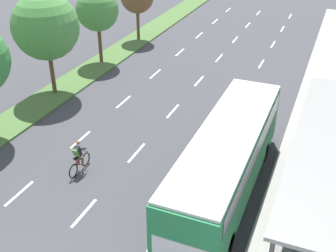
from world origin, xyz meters
The scene contains 10 objects.
median_strip centered at (-8.30, 20.00, 0.06)m, with size 2.60×52.00×0.12m, color #4C7038.
sidewalk_right centered at (9.25, 20.00, 0.07)m, with size 4.50×52.00×0.15m, color #ADAAA3.
lane_divider_left centered at (-3.50, 18.66, 0.00)m, with size 0.14×48.31×0.01m.
lane_divider_center centered at (0.00, 18.66, 0.00)m, with size 0.14×48.31×0.01m.
lane_divider_right centered at (3.50, 18.66, 0.00)m, with size 0.14×48.31×0.01m.
bus_shelter centered at (9.53, 10.87, 1.86)m, with size 2.90×13.47×2.86m.
bus centered at (5.25, 9.38, 2.07)m, with size 2.54×11.29×3.37m.
cyclist centered at (-1.86, 8.36, 0.79)m, with size 0.46×1.82×1.71m.
median_tree_third centered at (-8.43, 15.45, 4.64)m, with size 4.26×4.26×6.66m.
median_tree_fourth centered at (-8.45, 21.71, 4.22)m, with size 3.23×3.23×5.73m.
Camera 1 is at (8.72, -5.74, 12.32)m, focal length 44.97 mm.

